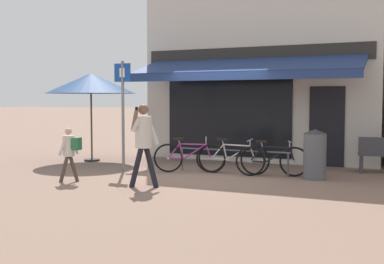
{
  "coord_description": "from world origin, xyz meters",
  "views": [
    {
      "loc": [
        4.27,
        -10.38,
        1.76
      ],
      "look_at": [
        0.06,
        -0.82,
        1.05
      ],
      "focal_mm": 45.0,
      "sensor_mm": 36.0,
      "label": 1
    }
  ],
  "objects_px": {
    "bicycle_silver": "(233,158)",
    "pedestrian_adult": "(144,136)",
    "bicycle_purple": "(189,157)",
    "cafe_parasol": "(91,84)",
    "bicycle_black": "(272,160)",
    "parking_sign": "(123,105)",
    "pedestrian_child": "(70,148)",
    "litter_bin": "(315,154)"
  },
  "relations": [
    {
      "from": "bicycle_silver",
      "to": "pedestrian_adult",
      "type": "distance_m",
      "value": 2.68
    },
    {
      "from": "bicycle_purple",
      "to": "cafe_parasol",
      "type": "relative_size",
      "value": 0.65
    },
    {
      "from": "bicycle_black",
      "to": "cafe_parasol",
      "type": "bearing_deg",
      "value": 155.46
    },
    {
      "from": "pedestrian_adult",
      "to": "parking_sign",
      "type": "bearing_deg",
      "value": -44.73
    },
    {
      "from": "bicycle_black",
      "to": "pedestrian_child",
      "type": "height_order",
      "value": "pedestrian_child"
    },
    {
      "from": "litter_bin",
      "to": "cafe_parasol",
      "type": "bearing_deg",
      "value": 174.44
    },
    {
      "from": "bicycle_black",
      "to": "cafe_parasol",
      "type": "relative_size",
      "value": 0.64
    },
    {
      "from": "cafe_parasol",
      "to": "pedestrian_child",
      "type": "bearing_deg",
      "value": -61.87
    },
    {
      "from": "bicycle_purple",
      "to": "parking_sign",
      "type": "xyz_separation_m",
      "value": [
        -1.55,
        -0.48,
        1.25
      ]
    },
    {
      "from": "bicycle_silver",
      "to": "pedestrian_adult",
      "type": "relative_size",
      "value": 1.04
    },
    {
      "from": "bicycle_purple",
      "to": "pedestrian_child",
      "type": "relative_size",
      "value": 1.42
    },
    {
      "from": "pedestrian_child",
      "to": "litter_bin",
      "type": "height_order",
      "value": "pedestrian_child"
    },
    {
      "from": "bicycle_black",
      "to": "parking_sign",
      "type": "relative_size",
      "value": 0.6
    },
    {
      "from": "bicycle_silver",
      "to": "pedestrian_child",
      "type": "relative_size",
      "value": 1.5
    },
    {
      "from": "pedestrian_adult",
      "to": "bicycle_black",
      "type": "bearing_deg",
      "value": -126.9
    },
    {
      "from": "bicycle_purple",
      "to": "bicycle_silver",
      "type": "relative_size",
      "value": 0.95
    },
    {
      "from": "bicycle_purple",
      "to": "parking_sign",
      "type": "relative_size",
      "value": 0.62
    },
    {
      "from": "litter_bin",
      "to": "cafe_parasol",
      "type": "height_order",
      "value": "cafe_parasol"
    },
    {
      "from": "parking_sign",
      "to": "bicycle_silver",
      "type": "bearing_deg",
      "value": 15.63
    },
    {
      "from": "bicycle_purple",
      "to": "bicycle_silver",
      "type": "height_order",
      "value": "bicycle_purple"
    },
    {
      "from": "bicycle_purple",
      "to": "litter_bin",
      "type": "bearing_deg",
      "value": -16.84
    },
    {
      "from": "bicycle_black",
      "to": "pedestrian_adult",
      "type": "distance_m",
      "value": 3.2
    },
    {
      "from": "bicycle_black",
      "to": "pedestrian_adult",
      "type": "bearing_deg",
      "value": -148.09
    },
    {
      "from": "bicycle_silver",
      "to": "litter_bin",
      "type": "height_order",
      "value": "litter_bin"
    },
    {
      "from": "bicycle_silver",
      "to": "parking_sign",
      "type": "relative_size",
      "value": 0.65
    },
    {
      "from": "bicycle_silver",
      "to": "pedestrian_adult",
      "type": "bearing_deg",
      "value": -117.76
    },
    {
      "from": "parking_sign",
      "to": "bicycle_black",
      "type": "bearing_deg",
      "value": 12.21
    },
    {
      "from": "bicycle_silver",
      "to": "cafe_parasol",
      "type": "bearing_deg",
      "value": 168.55
    },
    {
      "from": "bicycle_silver",
      "to": "bicycle_purple",
      "type": "bearing_deg",
      "value": -170.37
    },
    {
      "from": "pedestrian_child",
      "to": "pedestrian_adult",
      "type": "bearing_deg",
      "value": 170.94
    },
    {
      "from": "bicycle_purple",
      "to": "cafe_parasol",
      "type": "bearing_deg",
      "value": 144.21
    },
    {
      "from": "bicycle_black",
      "to": "pedestrian_child",
      "type": "distance_m",
      "value": 4.51
    },
    {
      "from": "pedestrian_child",
      "to": "cafe_parasol",
      "type": "relative_size",
      "value": 0.46
    },
    {
      "from": "bicycle_black",
      "to": "pedestrian_adult",
      "type": "xyz_separation_m",
      "value": [
        -2.0,
        -2.4,
        0.66
      ]
    },
    {
      "from": "cafe_parasol",
      "to": "parking_sign",
      "type": "bearing_deg",
      "value": -35.47
    },
    {
      "from": "bicycle_black",
      "to": "cafe_parasol",
      "type": "distance_m",
      "value": 5.72
    },
    {
      "from": "bicycle_black",
      "to": "pedestrian_child",
      "type": "relative_size",
      "value": 1.39
    },
    {
      "from": "pedestrian_child",
      "to": "cafe_parasol",
      "type": "height_order",
      "value": "cafe_parasol"
    },
    {
      "from": "bicycle_silver",
      "to": "pedestrian_child",
      "type": "xyz_separation_m",
      "value": [
        -2.82,
        -2.45,
        0.35
      ]
    },
    {
      "from": "bicycle_silver",
      "to": "litter_bin",
      "type": "distance_m",
      "value": 1.9
    },
    {
      "from": "pedestrian_adult",
      "to": "bicycle_silver",
      "type": "bearing_deg",
      "value": -111.44
    },
    {
      "from": "pedestrian_child",
      "to": "parking_sign",
      "type": "relative_size",
      "value": 0.43
    }
  ]
}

